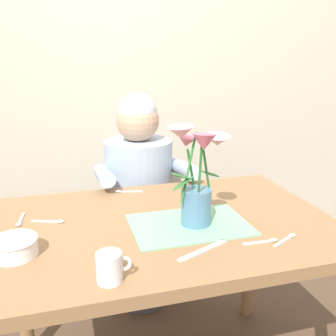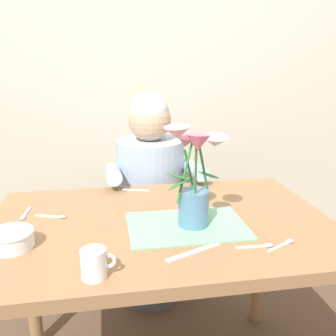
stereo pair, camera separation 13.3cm
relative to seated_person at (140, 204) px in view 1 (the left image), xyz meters
The scene contains 13 objects.
wood_panel_backdrop 0.81m from the seated_person, 94.92° to the left, with size 4.00×0.10×2.50m, color beige.
dining_table 0.62m from the seated_person, 93.47° to the right, with size 1.20×0.80×0.74m.
seated_person is the anchor object (origin of this frame).
striped_placemat 0.70m from the seated_person, 86.64° to the right, with size 0.40×0.28×0.01m, color #7AB289.
flower_vase 0.76m from the seated_person, 85.10° to the right, with size 0.23×0.26×0.35m.
ceramic_bowl 0.92m from the seated_person, 125.32° to the right, with size 0.14×0.14×0.06m.
dinner_knife 0.87m from the seated_person, 88.67° to the right, with size 0.19×0.02×0.01m, color silver.
ceramic_mug 0.99m from the seated_person, 105.89° to the right, with size 0.09×0.07×0.08m.
spoon_0 0.90m from the seated_person, 74.86° to the right, with size 0.12×0.02×0.01m.
spoon_1 0.92m from the seated_person, 70.01° to the right, with size 0.11×0.07×0.01m.
spoon_2 0.35m from the seated_person, 113.59° to the right, with size 0.12×0.04×0.01m.
spoon_3 0.68m from the seated_person, 128.53° to the right, with size 0.12×0.06×0.01m.
spoon_4 0.74m from the seated_person, 137.22° to the right, with size 0.02×0.12×0.01m.
Camera 1 is at (-0.32, -1.17, 1.29)m, focal length 40.24 mm.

